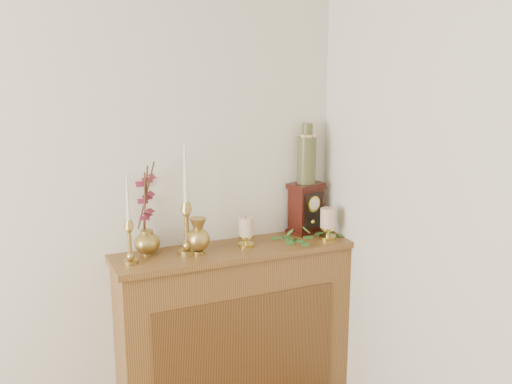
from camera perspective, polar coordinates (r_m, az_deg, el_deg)
name	(u,v)px	position (r m, az deg, el deg)	size (l,w,h in m)	color
console_shelf	(236,337)	(3.22, -1.96, -13.67)	(1.24, 0.34, 0.93)	brown
candlestick_left	(129,235)	(2.82, -11.97, -4.00)	(0.07, 0.07, 0.43)	#B18F47
candlestick_center	(186,219)	(2.90, -6.64, -2.60)	(0.09, 0.09, 0.54)	#B18F47
bud_vase	(198,237)	(2.91, -5.52, -4.27)	(0.11, 0.11, 0.18)	#B18F47
ginger_jar	(146,211)	(2.94, -10.39, -1.84)	(0.18, 0.20, 0.46)	#B18F47
pillar_candle_left	(246,230)	(3.02, -0.96, -3.69)	(0.08, 0.08, 0.16)	gold
pillar_candle_right	(328,222)	(3.16, 6.87, -2.84)	(0.09, 0.09, 0.18)	gold
ivy_garland	(313,235)	(3.19, 5.44, -4.14)	(0.40, 0.21, 0.08)	#356C29
mantel_clock	(306,208)	(3.26, 4.78, -1.55)	(0.21, 0.17, 0.27)	#38100B
ceramic_vase	(307,157)	(3.20, 4.85, 3.38)	(0.10, 0.10, 0.32)	#172F23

